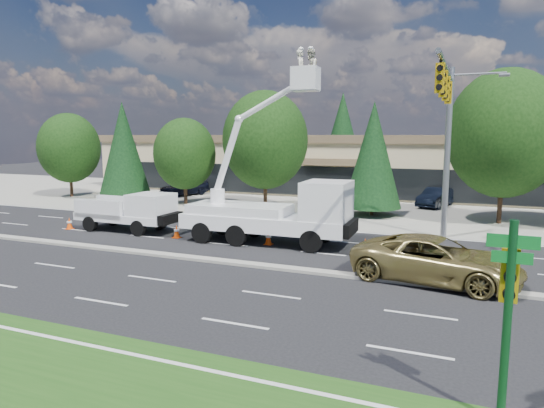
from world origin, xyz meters
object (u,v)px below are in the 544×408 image
at_px(signal_mast, 447,124).
at_px(street_sign_pole, 508,300).
at_px(minivan, 436,260).
at_px(bucket_truck, 279,204).
at_px(utility_pickup, 132,215).

bearing_deg(signal_mast, street_sign_pole, -82.73).
height_order(signal_mast, minivan, signal_mast).
xyz_separation_m(signal_mast, street_sign_pole, (1.97, -15.45, -3.61)).
bearing_deg(street_sign_pole, bucket_truck, 127.31).
height_order(street_sign_pole, utility_pickup, street_sign_pole).
relative_size(signal_mast, street_sign_pole, 2.54).
bearing_deg(street_sign_pole, minivan, 101.50).
height_order(street_sign_pole, bucket_truck, bucket_truck).
bearing_deg(utility_pickup, street_sign_pole, -33.30).
distance_m(street_sign_pole, bucket_truck, 16.00).
distance_m(street_sign_pole, utility_pickup, 22.66).
xyz_separation_m(bucket_truck, minivan, (7.87, -3.72, -1.19)).
bearing_deg(minivan, street_sign_pole, -159.34).
height_order(utility_pickup, minivan, utility_pickup).
relative_size(street_sign_pole, utility_pickup, 0.68).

